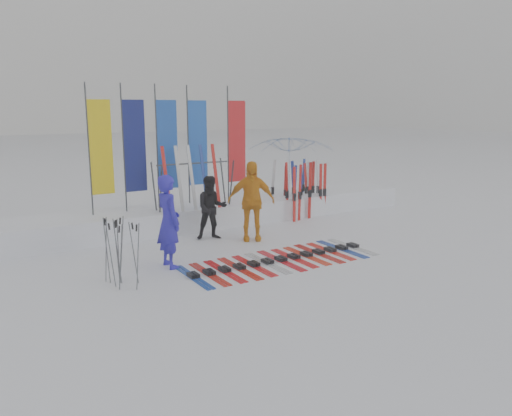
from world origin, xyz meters
TOP-DOWN VIEW (x-y plane):
  - ground at (0.00, 0.00)m, footprint 120.00×120.00m
  - snow_bank at (0.00, 4.60)m, footprint 14.00×1.60m
  - person_blue at (-1.89, 1.56)m, footprint 0.49×0.72m
  - person_black at (-0.16, 3.11)m, footprint 0.91×0.80m
  - person_yellow at (0.62, 2.52)m, footprint 1.23×0.95m
  - tent_canopy at (3.58, 5.02)m, footprint 2.73×2.78m
  - ski_row at (0.27, 0.69)m, footprint 4.24×1.68m
  - pole_cluster at (-3.07, 1.05)m, footprint 0.53×0.80m
  - feather_flags at (-0.55, 4.75)m, footprint 4.49×0.26m
  - ski_rack at (-0.13, 4.20)m, footprint 2.04×0.80m
  - upright_skis at (3.44, 4.19)m, footprint 1.51×1.10m

SIDE VIEW (x-z plane):
  - ground at x=0.00m, z-range 0.00..0.00m
  - ski_row at x=0.27m, z-range 0.00..0.07m
  - snow_bank at x=0.00m, z-range 0.00..0.60m
  - pole_cluster at x=-3.07m, z-range -0.02..1.24m
  - person_black at x=-0.16m, z-range 0.00..1.57m
  - upright_skis at x=3.44m, z-range -0.05..1.65m
  - person_blue at x=-1.89m, z-range 0.00..1.90m
  - person_yellow at x=0.62m, z-range 0.00..1.95m
  - tent_canopy at x=3.58m, z-range 0.00..2.41m
  - ski_rack at x=-0.13m, z-range 0.77..2.00m
  - feather_flags at x=-0.55m, z-range 0.64..3.84m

